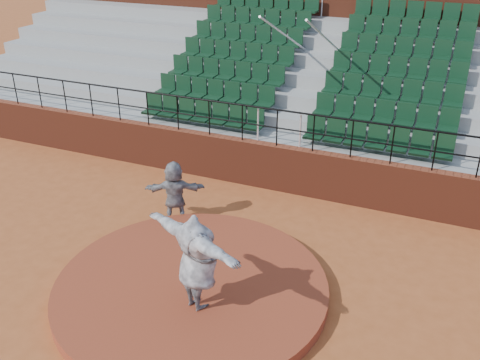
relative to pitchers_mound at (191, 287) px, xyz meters
name	(u,v)px	position (x,y,z in m)	size (l,w,h in m)	color
ground	(192,292)	(0.00, 0.00, -0.12)	(90.00, 90.00, 0.00)	#A85226
pitchers_mound	(191,287)	(0.00, 0.00, 0.00)	(5.50, 5.50, 0.25)	brown
pitching_rubber	(195,277)	(0.00, 0.15, 0.14)	(0.60, 0.15, 0.03)	white
boundary_wall	(276,167)	(0.00, 5.00, 0.53)	(24.00, 0.30, 1.30)	maroon
wall_railing	(277,120)	(0.00, 5.00, 1.90)	(24.04, 0.05, 1.03)	black
seating_deck	(314,101)	(0.00, 8.64, 1.33)	(24.00, 5.97, 4.63)	gray
press_box_facade	(348,15)	(0.00, 12.60, 3.43)	(24.00, 3.00, 7.10)	maroon
pitcher	(197,262)	(0.46, -0.57, 1.12)	(2.44, 0.67, 1.99)	black
fielder	(175,192)	(-1.69, 2.38, 0.67)	(1.48, 0.47, 1.59)	black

